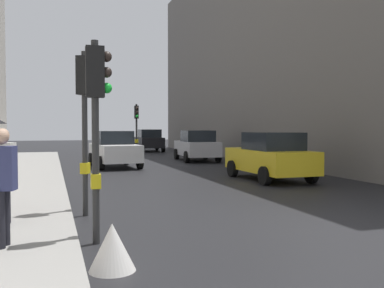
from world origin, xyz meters
TOP-DOWN VIEW (x-y plane):
  - ground_plane at (0.00, 0.00)m, footprint 120.00×120.00m
  - sidewalk_kerb at (-6.66, 6.00)m, footprint 3.08×40.00m
  - building_facade_right at (11.13, 17.69)m, footprint 12.00×32.03m
  - traffic_light_far_median at (-0.28, 20.95)m, footprint 0.24×0.43m
  - traffic_light_near_left at (-4.80, 0.08)m, footprint 0.43×0.24m
  - traffic_light_near_right at (-4.81, 2.51)m, footprint 0.45×0.35m
  - car_yellow_taxi at (2.16, 7.24)m, footprint 2.06×4.22m
  - car_white_compact at (-2.60, 14.35)m, footprint 2.27×4.33m
  - car_dark_suv at (2.00, 27.75)m, footprint 2.15×4.27m
  - car_silver_hatchback at (2.47, 16.85)m, footprint 2.24×4.31m
  - pedestrian_with_black_backpack at (-6.42, 1.36)m, footprint 0.66×0.45m
  - warning_sign_triangle at (-4.75, -1.42)m, footprint 0.64×0.64m

SIDE VIEW (x-z plane):
  - ground_plane at x=0.00m, z-range 0.00..0.00m
  - sidewalk_kerb at x=-6.66m, z-range 0.00..0.16m
  - warning_sign_triangle at x=-4.75m, z-range 0.00..0.65m
  - car_yellow_taxi at x=2.16m, z-range 0.00..1.76m
  - car_white_compact at x=-2.60m, z-range 0.00..1.76m
  - car_dark_suv at x=2.00m, z-range 0.00..1.76m
  - car_silver_hatchback at x=2.47m, z-range 0.00..1.76m
  - pedestrian_with_black_backpack at x=-6.42m, z-range 0.28..2.05m
  - traffic_light_near_left at x=-4.80m, z-range 0.64..4.03m
  - traffic_light_far_median at x=-0.28m, z-range 0.65..4.09m
  - traffic_light_near_right at x=-4.81m, z-range 0.68..4.28m
  - building_facade_right at x=11.13m, z-range 0.00..13.58m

